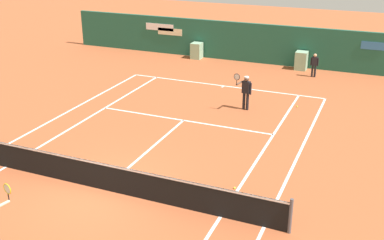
{
  "coord_description": "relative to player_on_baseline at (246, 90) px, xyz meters",
  "views": [
    {
      "loc": [
        7.76,
        -11.08,
        7.77
      ],
      "look_at": [
        1.1,
        4.77,
        0.8
      ],
      "focal_mm": 44.28,
      "sensor_mm": 36.0,
      "label": 1
    }
  ],
  "objects": [
    {
      "name": "ground_plane",
      "position": [
        -2.09,
        -8.15,
        -0.96
      ],
      "size": [
        80.0,
        80.0,
        0.01
      ],
      "color": "#A8512D"
    },
    {
      "name": "tennis_net",
      "position": [
        -2.09,
        -8.72,
        -0.45
      ],
      "size": [
        12.1,
        0.1,
        1.07
      ],
      "color": "#4C4C51",
      "rests_on": "ground_plane"
    },
    {
      "name": "sponsor_back_wall",
      "position": [
        -2.09,
        8.24,
        0.21
      ],
      "size": [
        25.0,
        1.02,
        2.42
      ],
      "color": "#1E5642",
      "rests_on": "ground_plane"
    },
    {
      "name": "player_on_baseline",
      "position": [
        0.0,
        0.0,
        0.0
      ],
      "size": [
        0.72,
        0.66,
        1.82
      ],
      "rotation": [
        0.0,
        0.0,
        2.97
      ],
      "color": "black",
      "rests_on": "ground_plane"
    },
    {
      "name": "ball_kid_left_post",
      "position": [
        2.03,
        6.49,
        -0.19
      ],
      "size": [
        0.45,
        0.2,
        1.34
      ],
      "rotation": [
        0.0,
        0.0,
        3.24
      ],
      "color": "black",
      "rests_on": "ground_plane"
    },
    {
      "name": "tennis_ball_near_service_line",
      "position": [
        2.16,
        1.26,
        -0.93
      ],
      "size": [
        0.07,
        0.07,
        0.07
      ],
      "primitive_type": "sphere",
      "color": "#CCE033",
      "rests_on": "ground_plane"
    },
    {
      "name": "tennis_ball_mid_court",
      "position": [
        1.79,
        -7.04,
        -0.93
      ],
      "size": [
        0.07,
        0.07,
        0.07
      ],
      "primitive_type": "sphere",
      "color": "#CCE033",
      "rests_on": "ground_plane"
    }
  ]
}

